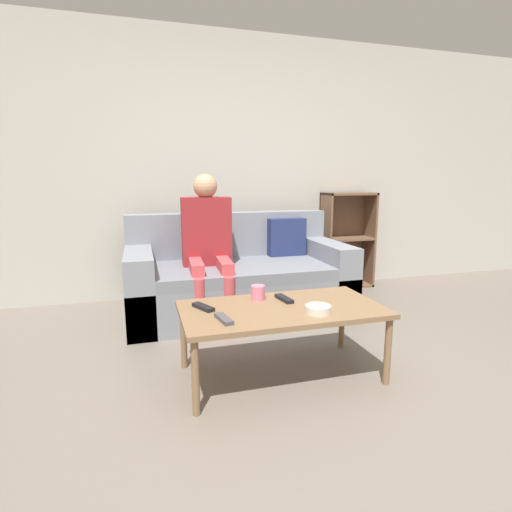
{
  "coord_description": "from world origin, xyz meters",
  "views": [
    {
      "loc": [
        -0.96,
        -1.73,
        1.19
      ],
      "look_at": [
        -0.16,
        1.01,
        0.63
      ],
      "focal_mm": 28.0,
      "sensor_mm": 36.0,
      "label": 1
    }
  ],
  "objects_px": {
    "cup_near": "(258,292)",
    "tv_remote_1": "(284,299)",
    "couch": "(239,280)",
    "tv_remote_0": "(203,307)",
    "snack_bowl": "(318,309)",
    "coffee_table": "(282,313)",
    "tv_remote_2": "(224,319)",
    "person_adult": "(207,236)",
    "bookshelf": "(344,250)"
  },
  "relations": [
    {
      "from": "cup_near",
      "to": "tv_remote_1",
      "type": "relative_size",
      "value": 0.51
    },
    {
      "from": "couch",
      "to": "tv_remote_0",
      "type": "bearing_deg",
      "value": -113.2
    },
    {
      "from": "cup_near",
      "to": "tv_remote_0",
      "type": "xyz_separation_m",
      "value": [
        -0.36,
        -0.09,
        -0.03
      ]
    },
    {
      "from": "tv_remote_0",
      "to": "snack_bowl",
      "type": "xyz_separation_m",
      "value": [
        0.61,
        -0.26,
        0.01
      ]
    },
    {
      "from": "coffee_table",
      "to": "cup_near",
      "type": "distance_m",
      "value": 0.22
    },
    {
      "from": "tv_remote_2",
      "to": "snack_bowl",
      "type": "distance_m",
      "value": 0.54
    },
    {
      "from": "person_adult",
      "to": "tv_remote_0",
      "type": "distance_m",
      "value": 1.13
    },
    {
      "from": "couch",
      "to": "coffee_table",
      "type": "height_order",
      "value": "couch"
    },
    {
      "from": "person_adult",
      "to": "coffee_table",
      "type": "bearing_deg",
      "value": -75.06
    },
    {
      "from": "couch",
      "to": "tv_remote_2",
      "type": "bearing_deg",
      "value": -106.88
    },
    {
      "from": "tv_remote_0",
      "to": "couch",
      "type": "bearing_deg",
      "value": 40.76
    },
    {
      "from": "cup_near",
      "to": "tv_remote_2",
      "type": "bearing_deg",
      "value": -131.74
    },
    {
      "from": "coffee_table",
      "to": "tv_remote_0",
      "type": "height_order",
      "value": "tv_remote_0"
    },
    {
      "from": "person_adult",
      "to": "cup_near",
      "type": "height_order",
      "value": "person_adult"
    },
    {
      "from": "bookshelf",
      "to": "coffee_table",
      "type": "xyz_separation_m",
      "value": [
        -1.38,
        -1.79,
        -0.01
      ]
    },
    {
      "from": "coffee_table",
      "to": "cup_near",
      "type": "relative_size",
      "value": 13.25
    },
    {
      "from": "tv_remote_0",
      "to": "coffee_table",
      "type": "bearing_deg",
      "value": -38.04
    },
    {
      "from": "couch",
      "to": "tv_remote_2",
      "type": "height_order",
      "value": "couch"
    },
    {
      "from": "person_adult",
      "to": "snack_bowl",
      "type": "relative_size",
      "value": 8.39
    },
    {
      "from": "coffee_table",
      "to": "tv_remote_2",
      "type": "relative_size",
      "value": 6.79
    },
    {
      "from": "cup_near",
      "to": "tv_remote_1",
      "type": "distance_m",
      "value": 0.17
    },
    {
      "from": "tv_remote_0",
      "to": "tv_remote_1",
      "type": "xyz_separation_m",
      "value": [
        0.51,
        0.02,
        0.0
      ]
    },
    {
      "from": "cup_near",
      "to": "tv_remote_0",
      "type": "distance_m",
      "value": 0.37
    },
    {
      "from": "tv_remote_1",
      "to": "tv_remote_2",
      "type": "relative_size",
      "value": 1.0
    },
    {
      "from": "coffee_table",
      "to": "tv_remote_1",
      "type": "distance_m",
      "value": 0.14
    },
    {
      "from": "snack_bowl",
      "to": "tv_remote_2",
      "type": "bearing_deg",
      "value": 177.18
    },
    {
      "from": "person_adult",
      "to": "tv_remote_0",
      "type": "relative_size",
      "value": 7.07
    },
    {
      "from": "couch",
      "to": "snack_bowl",
      "type": "relative_size",
      "value": 13.08
    },
    {
      "from": "bookshelf",
      "to": "couch",
      "type": "bearing_deg",
      "value": -158.26
    },
    {
      "from": "tv_remote_0",
      "to": "snack_bowl",
      "type": "distance_m",
      "value": 0.67
    },
    {
      "from": "bookshelf",
      "to": "tv_remote_2",
      "type": "xyz_separation_m",
      "value": [
        -1.76,
        -1.92,
        0.04
      ]
    },
    {
      "from": "tv_remote_1",
      "to": "bookshelf",
      "type": "bearing_deg",
      "value": 42.87
    },
    {
      "from": "bookshelf",
      "to": "snack_bowl",
      "type": "xyz_separation_m",
      "value": [
        -1.22,
        -1.95,
        0.05
      ]
    },
    {
      "from": "snack_bowl",
      "to": "coffee_table",
      "type": "bearing_deg",
      "value": 135.24
    },
    {
      "from": "bookshelf",
      "to": "tv_remote_0",
      "type": "height_order",
      "value": "bookshelf"
    },
    {
      "from": "cup_near",
      "to": "tv_remote_1",
      "type": "xyz_separation_m",
      "value": [
        0.15,
        -0.07,
        -0.03
      ]
    },
    {
      "from": "tv_remote_2",
      "to": "snack_bowl",
      "type": "xyz_separation_m",
      "value": [
        0.54,
        -0.03,
        0.01
      ]
    },
    {
      "from": "cup_near",
      "to": "tv_remote_1",
      "type": "bearing_deg",
      "value": -23.51
    },
    {
      "from": "bookshelf",
      "to": "cup_near",
      "type": "bearing_deg",
      "value": -132.63
    },
    {
      "from": "tv_remote_2",
      "to": "person_adult",
      "type": "bearing_deg",
      "value": 74.12
    },
    {
      "from": "couch",
      "to": "tv_remote_0",
      "type": "distance_m",
      "value": 1.27
    },
    {
      "from": "tv_remote_0",
      "to": "tv_remote_2",
      "type": "relative_size",
      "value": 0.99
    },
    {
      "from": "tv_remote_0",
      "to": "person_adult",
      "type": "bearing_deg",
      "value": 52.94
    },
    {
      "from": "coffee_table",
      "to": "snack_bowl",
      "type": "bearing_deg",
      "value": -44.76
    },
    {
      "from": "bookshelf",
      "to": "tv_remote_1",
      "type": "height_order",
      "value": "bookshelf"
    },
    {
      "from": "cup_near",
      "to": "person_adult",
      "type": "bearing_deg",
      "value": 98.67
    },
    {
      "from": "coffee_table",
      "to": "tv_remote_2",
      "type": "xyz_separation_m",
      "value": [
        -0.38,
        -0.13,
        0.05
      ]
    },
    {
      "from": "person_adult",
      "to": "tv_remote_0",
      "type": "height_order",
      "value": "person_adult"
    },
    {
      "from": "cup_near",
      "to": "tv_remote_0",
      "type": "relative_size",
      "value": 0.52
    },
    {
      "from": "person_adult",
      "to": "snack_bowl",
      "type": "bearing_deg",
      "value": -69.9
    }
  ]
}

